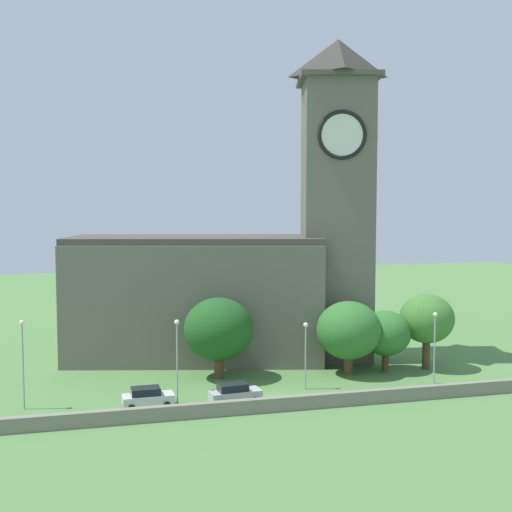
# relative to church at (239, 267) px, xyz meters

# --- Properties ---
(ground_plane) EXTENTS (200.00, 200.00, 0.00)m
(ground_plane) POSITION_rel_church_xyz_m (-0.14, -1.46, -10.21)
(ground_plane) COLOR #517F42
(church) EXTENTS (35.20, 18.02, 34.99)m
(church) POSITION_rel_church_xyz_m (0.00, 0.00, 0.00)
(church) COLOR #666056
(church) RESTS_ON ground
(quay_barrier) EXTENTS (55.60, 0.70, 1.19)m
(quay_barrier) POSITION_rel_church_xyz_m (-0.14, -19.70, -9.61)
(quay_barrier) COLOR gray
(quay_barrier) RESTS_ON ground
(car_white) EXTENTS (4.36, 2.24, 1.72)m
(car_white) POSITION_rel_church_xyz_m (-11.72, -15.91, -9.34)
(car_white) COLOR silver
(car_white) RESTS_ON ground
(car_silver) EXTENTS (4.59, 2.47, 1.75)m
(car_silver) POSITION_rel_church_xyz_m (-4.33, -16.65, -9.32)
(car_silver) COLOR silver
(car_silver) RESTS_ON ground
(streetlamp_west_end) EXTENTS (0.44, 0.44, 7.58)m
(streetlamp_west_end) POSITION_rel_church_xyz_m (-21.79, -13.87, -5.20)
(streetlamp_west_end) COLOR #9EA0A5
(streetlamp_west_end) RESTS_ON ground
(streetlamp_west_mid) EXTENTS (0.44, 0.44, 7.32)m
(streetlamp_west_mid) POSITION_rel_church_xyz_m (-9.11, -15.45, -5.35)
(streetlamp_west_mid) COLOR #9EA0A5
(streetlamp_west_mid) RESTS_ON ground
(streetlamp_central) EXTENTS (0.44, 0.44, 6.28)m
(streetlamp_central) POSITION_rel_church_xyz_m (2.98, -14.11, -5.95)
(streetlamp_central) COLOR #9EA0A5
(streetlamp_central) RESTS_ON ground
(streetlamp_east_mid) EXTENTS (0.44, 0.44, 6.90)m
(streetlamp_east_mid) POSITION_rel_church_xyz_m (15.53, -15.36, -5.59)
(streetlamp_east_mid) COLOR #9EA0A5
(streetlamp_east_mid) RESTS_ON ground
(tree_riverside_east) EXTENTS (6.49, 6.49, 7.44)m
(tree_riverside_east) POSITION_rel_church_xyz_m (8.92, -10.13, -5.71)
(tree_riverside_east) COLOR brown
(tree_riverside_east) RESTS_ON ground
(tree_riverside_west) EXTENTS (6.83, 6.83, 8.01)m
(tree_riverside_west) POSITION_rel_church_xyz_m (-4.04, -8.28, -5.30)
(tree_riverside_west) COLOR brown
(tree_riverside_west) RESTS_ON ground
(tree_churchyard) EXTENTS (5.66, 5.66, 7.84)m
(tree_churchyard) POSITION_rel_church_xyz_m (17.63, -10.03, -4.96)
(tree_churchyard) COLOR brown
(tree_churchyard) RESTS_ON ground
(tree_by_tower) EXTENTS (5.15, 5.15, 6.28)m
(tree_by_tower) POSITION_rel_church_xyz_m (13.09, -9.87, -6.27)
(tree_by_tower) COLOR brown
(tree_by_tower) RESTS_ON ground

